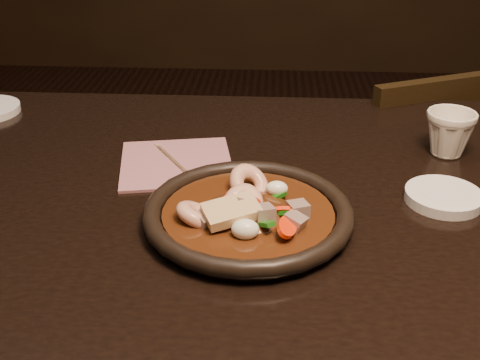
# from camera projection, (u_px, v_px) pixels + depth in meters

# --- Properties ---
(table) EXTENTS (1.60, 0.90, 0.75)m
(table) POSITION_uv_depth(u_px,v_px,m) (368.00, 271.00, 0.80)
(table) COLOR black
(table) RESTS_ON floor
(chair) EXTENTS (0.49, 0.49, 0.79)m
(chair) POSITION_uv_depth(u_px,v_px,m) (402.00, 210.00, 1.41)
(chair) COLOR black
(chair) RESTS_ON floor
(plate) EXTENTS (0.26, 0.26, 0.03)m
(plate) POSITION_uv_depth(u_px,v_px,m) (248.00, 214.00, 0.75)
(plate) COLOR black
(plate) RESTS_ON table
(stirfry) EXTENTS (0.17, 0.17, 0.05)m
(stirfry) POSITION_uv_depth(u_px,v_px,m) (245.00, 212.00, 0.75)
(stirfry) COLOR #3C1C0A
(stirfry) RESTS_ON plate
(soy_dish) EXTENTS (0.10, 0.10, 0.01)m
(soy_dish) POSITION_uv_depth(u_px,v_px,m) (444.00, 197.00, 0.80)
(soy_dish) COLOR white
(soy_dish) RESTS_ON table
(tea_cup) EXTENTS (0.09, 0.08, 0.08)m
(tea_cup) POSITION_uv_depth(u_px,v_px,m) (449.00, 132.00, 0.92)
(tea_cup) COLOR silver
(tea_cup) RESTS_ON table
(chopsticks) EXTENTS (0.14, 0.21, 0.01)m
(chopsticks) POSITION_uv_depth(u_px,v_px,m) (189.00, 176.00, 0.86)
(chopsticks) COLOR tan
(chopsticks) RESTS_ON table
(napkin) EXTENTS (0.19, 0.19, 0.00)m
(napkin) POSITION_uv_depth(u_px,v_px,m) (176.00, 163.00, 0.90)
(napkin) COLOR #A06267
(napkin) RESTS_ON table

